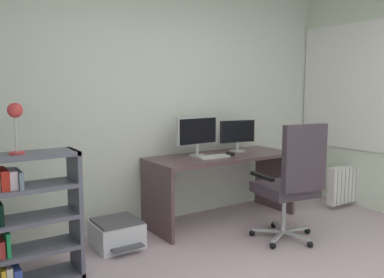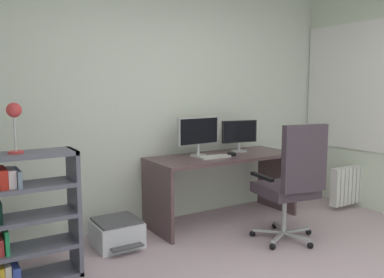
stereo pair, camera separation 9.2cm
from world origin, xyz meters
The scene contains 13 objects.
wall_back centered at (0.00, 2.28, 1.34)m, with size 4.61×0.10×2.68m, color silver.
window_pane centered at (2.30, 1.40, 1.48)m, with size 0.01×1.55×1.46m, color white.
window_frame centered at (2.29, 1.40, 1.48)m, with size 0.02×1.63×1.54m, color white.
desk centered at (0.56, 1.85, 0.55)m, with size 1.66×0.66×0.74m.
monitor_main centered at (0.30, 1.95, 0.99)m, with size 0.53×0.18×0.42m.
monitor_secondary centered at (0.86, 1.95, 0.95)m, with size 0.44×0.18×0.36m.
keyboard centered at (0.38, 1.76, 0.75)m, with size 0.34×0.13×0.02m, color silver.
computer_mouse centered at (0.62, 1.77, 0.75)m, with size 0.06×0.10×0.03m, color black.
office_chair centered at (0.70, 0.97, 0.61)m, with size 0.63×0.64×1.14m.
bookshelf centered at (-1.63, 1.49, 0.49)m, with size 0.79×0.30×0.99m.
desk_lamp centered at (-1.58, 1.49, 1.26)m, with size 0.11×0.11×0.37m.
printer centered at (-0.71, 1.79, 0.13)m, with size 0.42×0.50×0.26m.
radiator centered at (2.21, 1.40, 0.29)m, with size 0.71×0.10×0.46m.
Camera 1 is at (-2.09, -1.56, 1.46)m, focal length 37.35 mm.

